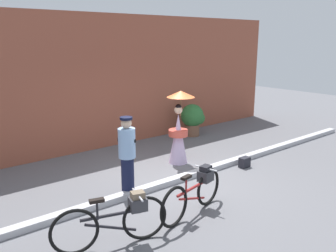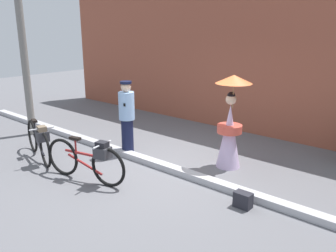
# 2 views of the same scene
# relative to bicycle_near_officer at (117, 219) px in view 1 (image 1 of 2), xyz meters

# --- Properties ---
(ground_plane) EXTENTS (30.00, 30.00, 0.00)m
(ground_plane) POSITION_rel_bicycle_near_officer_xyz_m (2.29, 1.33, -0.44)
(ground_plane) COLOR slate
(building_wall) EXTENTS (14.00, 0.40, 3.79)m
(building_wall) POSITION_rel_bicycle_near_officer_xyz_m (2.29, 4.83, 1.45)
(building_wall) COLOR brown
(building_wall) RESTS_ON ground_plane
(sidewalk_curb) EXTENTS (14.00, 0.20, 0.12)m
(sidewalk_curb) POSITION_rel_bicycle_near_officer_xyz_m (2.29, 1.33, -0.38)
(sidewalk_curb) COLOR #B2B2B7
(sidewalk_curb) RESTS_ON ground_plane
(bicycle_near_officer) EXTENTS (1.75, 0.63, 0.83)m
(bicycle_near_officer) POSITION_rel_bicycle_near_officer_xyz_m (0.00, 0.00, 0.00)
(bicycle_near_officer) COLOR black
(bicycle_near_officer) RESTS_ON ground_plane
(bicycle_far_side) EXTENTS (1.75, 0.55, 0.82)m
(bicycle_far_side) POSITION_rel_bicycle_near_officer_xyz_m (1.64, 0.02, -0.01)
(bicycle_far_side) COLOR black
(bicycle_far_side) RESTS_ON ground_plane
(person_officer) EXTENTS (0.34, 0.34, 1.62)m
(person_officer) POSITION_rel_bicycle_near_officer_xyz_m (1.13, 1.45, 0.42)
(person_officer) COLOR #141938
(person_officer) RESTS_ON ground_plane
(person_with_parasol) EXTENTS (0.70, 0.70, 1.85)m
(person_with_parasol) POSITION_rel_bicycle_near_officer_xyz_m (3.18, 2.28, 0.44)
(person_with_parasol) COLOR silver
(person_with_parasol) RESTS_ON ground_plane
(potted_plant_by_door) EXTENTS (0.76, 0.75, 1.04)m
(potted_plant_by_door) POSITION_rel_bicycle_near_officer_xyz_m (5.27, 3.99, 0.14)
(potted_plant_by_door) COLOR brown
(potted_plant_by_door) RESTS_ON ground_plane
(backpack_on_pavement) EXTENTS (0.27, 0.17, 0.25)m
(backpack_on_pavement) POSITION_rel_bicycle_near_officer_xyz_m (4.23, 0.99, -0.31)
(backpack_on_pavement) COLOR #26262D
(backpack_on_pavement) RESTS_ON ground_plane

